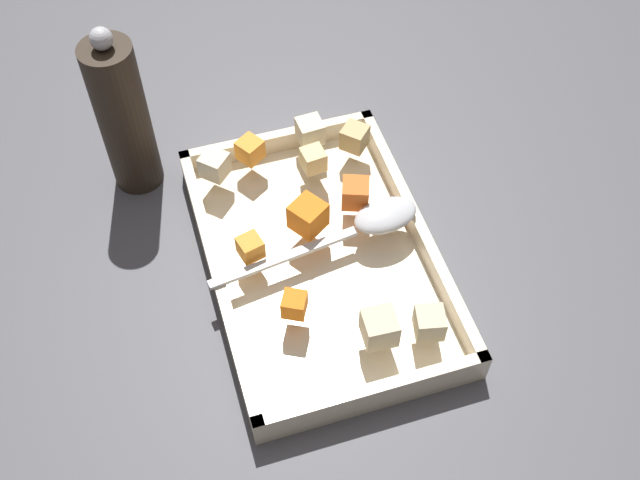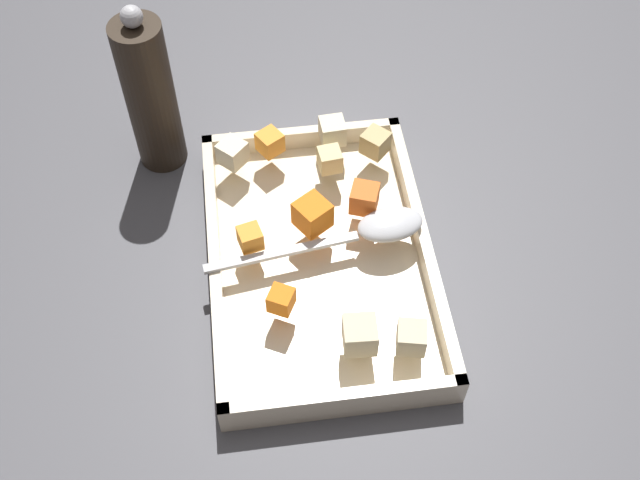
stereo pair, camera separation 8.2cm
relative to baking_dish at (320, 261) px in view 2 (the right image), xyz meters
name	(u,v)px [view 2 (the right image)]	position (x,y,z in m)	size (l,w,h in m)	color
ground_plane	(305,260)	(0.01, 0.02, -0.01)	(4.00, 4.00, 0.00)	#4C4C51
baking_dish	(320,261)	(0.00, 0.00, 0.00)	(0.36, 0.24, 0.04)	beige
carrot_chunk_heap_side	(281,300)	(-0.07, 0.05, 0.04)	(0.02, 0.02, 0.02)	orange
carrot_chunk_near_right	(270,142)	(0.15, 0.04, 0.04)	(0.03, 0.03, 0.03)	orange
carrot_chunk_near_left	(312,215)	(0.03, 0.00, 0.05)	(0.03, 0.03, 0.03)	orange
carrot_chunk_near_spoon	(250,239)	(0.01, 0.07, 0.04)	(0.02, 0.02, 0.02)	orange
carrot_chunk_heap_top	(364,198)	(0.05, -0.06, 0.04)	(0.03, 0.03, 0.03)	orange
potato_chunk_far_right	(332,131)	(0.15, -0.03, 0.04)	(0.03, 0.03, 0.03)	beige
potato_chunk_far_left	(360,335)	(-0.12, -0.02, 0.05)	(0.03, 0.03, 0.03)	beige
potato_chunk_corner_ne	(411,338)	(-0.13, -0.07, 0.04)	(0.03, 0.03, 0.03)	beige
potato_chunk_corner_sw	(232,153)	(0.13, 0.08, 0.04)	(0.03, 0.03, 0.03)	beige
potato_chunk_back_center	(330,159)	(0.11, -0.03, 0.04)	(0.03, 0.03, 0.03)	#E0CC89
potato_chunk_under_handle	(375,143)	(0.13, -0.08, 0.04)	(0.03, 0.03, 0.03)	tan
serving_spoon	(378,228)	(0.01, -0.06, 0.04)	(0.06, 0.24, 0.02)	silver
pepper_mill	(150,95)	(0.19, 0.17, 0.09)	(0.06, 0.06, 0.22)	#2D2319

